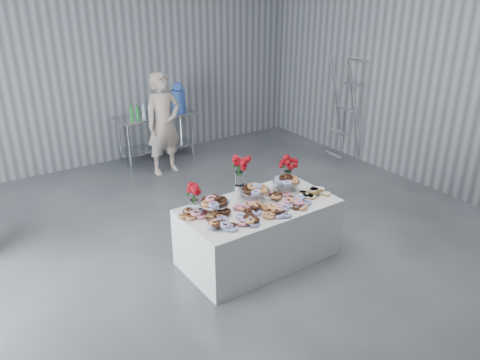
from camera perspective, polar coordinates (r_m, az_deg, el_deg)
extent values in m
plane|color=#36393D|center=(5.84, 0.49, -10.82)|extent=(9.00, 9.00, 0.00)
cube|color=gray|center=(9.01, -16.09, 14.39)|extent=(8.00, 0.04, 4.00)
cube|color=gray|center=(7.90, 26.05, 11.78)|extent=(0.04, 9.00, 4.00)
cube|color=silver|center=(5.86, 2.30, -6.36)|extent=(1.93, 1.05, 0.75)
cube|color=silver|center=(9.11, -10.31, 7.77)|extent=(1.50, 0.60, 0.04)
cube|color=silver|center=(9.29, -10.03, 4.03)|extent=(1.40, 0.55, 0.03)
cylinder|color=silver|center=(8.79, -13.32, 3.87)|extent=(0.04, 0.04, 0.86)
cylinder|color=silver|center=(9.28, -5.80, 5.42)|extent=(0.04, 0.04, 0.86)
cylinder|color=silver|center=(9.24, -14.43, 4.72)|extent=(0.04, 0.04, 0.86)
cylinder|color=silver|center=(9.71, -7.19, 6.17)|extent=(0.04, 0.04, 0.86)
cylinder|color=silver|center=(5.49, -3.18, -3.41)|extent=(0.06, 0.06, 0.12)
cylinder|color=silver|center=(5.46, -3.19, -2.80)|extent=(0.36, 0.36, 0.01)
cylinder|color=silver|center=(5.79, 1.87, -1.88)|extent=(0.06, 0.06, 0.12)
cylinder|color=silver|center=(5.76, 1.88, -1.30)|extent=(0.36, 0.36, 0.01)
cylinder|color=silver|center=(6.08, 5.66, -0.72)|extent=(0.06, 0.06, 0.12)
cylinder|color=silver|center=(6.05, 5.69, -0.16)|extent=(0.36, 0.36, 0.01)
cylinder|color=white|center=(5.46, -5.52, -3.27)|extent=(0.11, 0.11, 0.18)
cylinder|color=#1E5919|center=(5.41, -5.58, -2.04)|extent=(0.04, 0.04, 0.18)
cylinder|color=white|center=(6.26, 5.84, 0.32)|extent=(0.11, 0.11, 0.18)
cylinder|color=#1E5919|center=(6.21, 5.89, 1.42)|extent=(0.04, 0.04, 0.18)
cylinder|color=silver|center=(5.88, -0.07, -1.30)|extent=(0.14, 0.14, 0.15)
cylinder|color=white|center=(5.81, -0.07, 0.18)|extent=(0.11, 0.11, 0.18)
cylinder|color=#1E5919|center=(5.76, -0.07, 1.36)|extent=(0.04, 0.04, 0.18)
cylinder|color=blue|center=(9.25, -7.54, 9.60)|extent=(0.28, 0.28, 0.40)
sphere|color=blue|center=(9.19, -7.63, 11.15)|extent=(0.20, 0.20, 0.20)
imported|color=#CC8C93|center=(8.43, -9.29, 6.79)|extent=(0.70, 0.49, 1.82)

